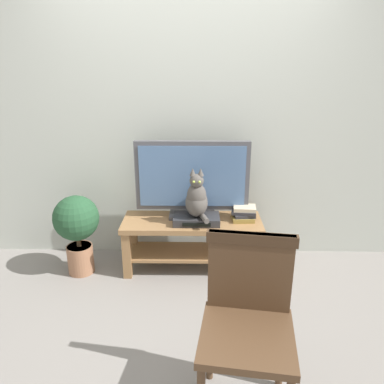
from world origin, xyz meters
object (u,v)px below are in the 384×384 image
(wooden_chair, at_px, (248,313))
(tv_stand, at_px, (192,234))
(cat, at_px, (197,198))
(book_stack, at_px, (244,213))
(media_box, at_px, (197,219))
(tv, at_px, (192,179))
(potted_plant, at_px, (77,226))

(wooden_chair, bearing_deg, tv_stand, 102.39)
(cat, bearing_deg, wooden_chair, -78.66)
(wooden_chair, bearing_deg, cat, 101.34)
(cat, height_order, wooden_chair, cat)
(book_stack, bearing_deg, media_box, -170.45)
(tv, bearing_deg, media_box, -74.44)
(tv_stand, height_order, media_box, media_box)
(media_box, distance_m, book_stack, 0.41)
(tv, relative_size, book_stack, 4.33)
(tv, distance_m, wooden_chair, 1.51)
(media_box, height_order, potted_plant, potted_plant)
(tv, height_order, potted_plant, tv)
(tv, xyz_separation_m, media_box, (0.04, -0.14, -0.32))
(tv, bearing_deg, potted_plant, -169.91)
(tv_stand, height_order, tv, tv)
(tv, relative_size, media_box, 2.50)
(tv, xyz_separation_m, book_stack, (0.44, -0.07, -0.29))
(wooden_chair, xyz_separation_m, potted_plant, (-1.27, 1.29, -0.12))
(cat, distance_m, wooden_chair, 1.34)
(tv_stand, relative_size, wooden_chair, 1.26)
(tv_stand, bearing_deg, book_stack, 2.21)
(media_box, distance_m, wooden_chair, 1.35)
(cat, distance_m, book_stack, 0.44)
(cat, bearing_deg, potted_plant, -178.71)
(wooden_chair, bearing_deg, media_box, 101.27)
(media_box, bearing_deg, wooden_chair, -78.73)
(tv_stand, distance_m, book_stack, 0.48)
(cat, distance_m, potted_plant, 1.04)
(tv, bearing_deg, book_stack, -8.80)
(media_box, xyz_separation_m, book_stack, (0.40, 0.07, 0.03))
(tv, distance_m, media_box, 0.35)
(tv, relative_size, wooden_chair, 1.02)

